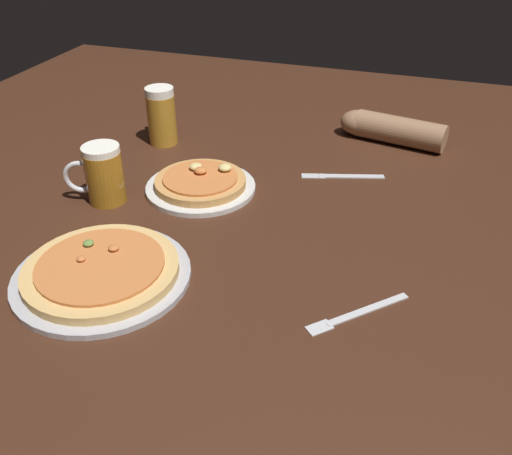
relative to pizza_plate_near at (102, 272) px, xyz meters
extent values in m
cube|color=#3D2114|center=(0.23, 0.23, -0.03)|extent=(2.40, 2.40, 0.03)
cylinder|color=#B2B2B7|center=(0.00, 0.00, -0.01)|extent=(0.33, 0.33, 0.01)
cylinder|color=tan|center=(0.00, 0.00, 0.00)|extent=(0.29, 0.29, 0.02)
cylinder|color=#C67038|center=(0.00, 0.00, 0.02)|extent=(0.24, 0.24, 0.01)
ellipsoid|color=olive|center=(-0.05, 0.04, 0.03)|extent=(0.02, 0.02, 0.01)
ellipsoid|color=#C67038|center=(0.00, 0.05, 0.03)|extent=(0.02, 0.02, 0.01)
ellipsoid|color=#C67038|center=(-0.04, 0.00, 0.02)|extent=(0.02, 0.02, 0.01)
cylinder|color=silver|center=(0.04, 0.38, -0.01)|extent=(0.26, 0.26, 0.01)
cylinder|color=tan|center=(0.04, 0.38, 0.00)|extent=(0.22, 0.22, 0.02)
cylinder|color=#C67038|center=(0.04, 0.38, 0.02)|extent=(0.18, 0.18, 0.01)
ellipsoid|color=#DBC67A|center=(0.08, 0.43, 0.03)|extent=(0.03, 0.03, 0.02)
ellipsoid|color=olive|center=(0.01, 0.41, 0.02)|extent=(0.02, 0.02, 0.01)
ellipsoid|color=#C67038|center=(0.03, 0.40, 0.03)|extent=(0.03, 0.03, 0.02)
ellipsoid|color=#DBC67A|center=(0.02, 0.41, 0.03)|extent=(0.03, 0.03, 0.02)
cylinder|color=#B27A23|center=(-0.17, 0.60, 0.05)|extent=(0.08, 0.08, 0.14)
cylinder|color=white|center=(-0.17, 0.60, 0.13)|extent=(0.08, 0.08, 0.02)
torus|color=silver|center=(-0.20, 0.64, 0.05)|extent=(0.07, 0.07, 0.09)
cylinder|color=#9E6619|center=(-0.15, 0.26, 0.04)|extent=(0.09, 0.09, 0.12)
cylinder|color=white|center=(-0.15, 0.26, 0.11)|extent=(0.08, 0.08, 0.01)
torus|color=silver|center=(-0.20, 0.25, 0.04)|extent=(0.08, 0.04, 0.08)
cube|color=silver|center=(0.49, 0.07, -0.01)|extent=(0.13, 0.13, 0.01)
cube|color=silver|center=(0.42, 0.00, -0.01)|extent=(0.05, 0.05, 0.00)
cube|color=silver|center=(0.37, 0.56, -0.01)|extent=(0.16, 0.06, 0.01)
cube|color=silver|center=(0.28, 0.53, -0.01)|extent=(0.06, 0.04, 0.00)
cylinder|color=#936B4C|center=(0.46, 0.80, 0.02)|extent=(0.26, 0.12, 0.08)
ellipsoid|color=#936B4C|center=(0.34, 0.83, 0.02)|extent=(0.10, 0.08, 0.07)
camera|label=1|loc=(0.54, -0.71, 0.64)|focal=39.37mm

